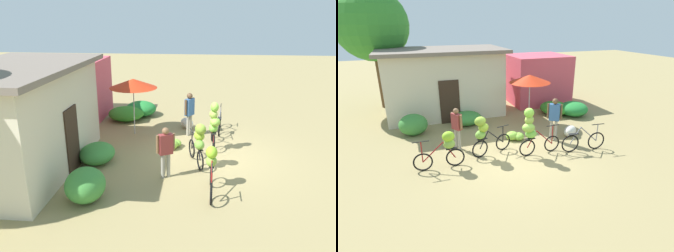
# 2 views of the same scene
# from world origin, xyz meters

# --- Properties ---
(ground_plane) EXTENTS (60.00, 60.00, 0.00)m
(ground_plane) POSITION_xyz_m (0.00, 0.00, 0.00)
(ground_plane) COLOR #958354
(building_low) EXTENTS (5.98, 3.55, 3.23)m
(building_low) POSITION_xyz_m (-1.50, 5.82, 1.63)
(building_low) COLOR beige
(building_low) RESTS_ON ground
(shop_pink) EXTENTS (3.20, 2.80, 2.68)m
(shop_pink) POSITION_xyz_m (3.84, 6.25, 1.34)
(shop_pink) COLOR #D2495C
(shop_pink) RESTS_ON ground
(tree_behind_building) EXTENTS (3.61, 3.61, 6.11)m
(tree_behind_building) POSITION_xyz_m (-4.56, 8.05, 4.29)
(tree_behind_building) COLOR brown
(tree_behind_building) RESTS_ON ground
(hedge_bush_front_left) EXTENTS (1.16, 1.03, 0.89)m
(hedge_bush_front_left) POSITION_xyz_m (-3.20, 3.34, 0.45)
(hedge_bush_front_left) COLOR #3C8437
(hedge_bush_front_left) RESTS_ON ground
(hedge_bush_front_right) EXTENTS (1.35, 1.12, 0.62)m
(hedge_bush_front_right) POSITION_xyz_m (-0.87, 3.74, 0.31)
(hedge_bush_front_right) COLOR #3A8337
(hedge_bush_front_right) RESTS_ON ground
(hedge_bush_mid) EXTENTS (1.45, 1.60, 0.61)m
(hedge_bush_mid) POSITION_xyz_m (3.71, 3.80, 0.30)
(hedge_bush_mid) COLOR #338928
(hedge_bush_mid) RESTS_ON ground
(hedge_bush_by_door) EXTENTS (1.40, 1.44, 0.69)m
(hedge_bush_by_door) POSITION_xyz_m (4.47, 3.24, 0.34)
(hedge_bush_by_door) COLOR #248134
(hedge_bush_by_door) RESTS_ON ground
(market_umbrella) EXTENTS (1.86, 1.86, 2.24)m
(market_umbrella) POSITION_xyz_m (1.92, 3.06, 2.07)
(market_umbrella) COLOR beige
(market_umbrella) RESTS_ON ground
(bicycle_leftmost) EXTENTS (1.63, 0.34, 1.23)m
(bicycle_leftmost) POSITION_xyz_m (-2.33, 0.12, 0.73)
(bicycle_leftmost) COLOR black
(bicycle_leftmost) RESTS_ON ground
(bicycle_near_pile) EXTENTS (1.56, 0.60, 1.48)m
(bicycle_near_pile) POSITION_xyz_m (-0.93, 0.48, 0.88)
(bicycle_near_pile) COLOR black
(bicycle_near_pile) RESTS_ON ground
(bicycle_center_loaded) EXTENTS (1.60, 0.45, 1.76)m
(bicycle_center_loaded) POSITION_xyz_m (0.61, -0.03, 0.98)
(bicycle_center_loaded) COLOR black
(bicycle_center_loaded) RESTS_ON ground
(bicycle_by_shop) EXTENTS (1.71, 0.23, 1.00)m
(bicycle_by_shop) POSITION_xyz_m (2.55, -0.36, 0.37)
(bicycle_by_shop) COLOR black
(bicycle_by_shop) RESTS_ON ground
(banana_pile_on_ground) EXTENTS (0.84, 0.66, 0.35)m
(banana_pile_on_ground) POSITION_xyz_m (0.57, 1.40, 0.16)
(banana_pile_on_ground) COLOR #78B039
(banana_pile_on_ground) RESTS_ON ground
(produce_sack) EXTENTS (0.83, 0.75, 0.44)m
(produce_sack) POSITION_xyz_m (2.85, 0.99, 0.22)
(produce_sack) COLOR silver
(produce_sack) RESTS_ON ground
(person_vendor) EXTENTS (0.49, 0.39, 1.72)m
(person_vendor) POSITION_xyz_m (2.00, 0.88, 1.06)
(person_vendor) COLOR gray
(person_vendor) RESTS_ON ground
(person_bystander) EXTENTS (0.36, 0.52, 1.56)m
(person_bystander) POSITION_xyz_m (-1.71, 1.43, 0.95)
(person_bystander) COLOR gray
(person_bystander) RESTS_ON ground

